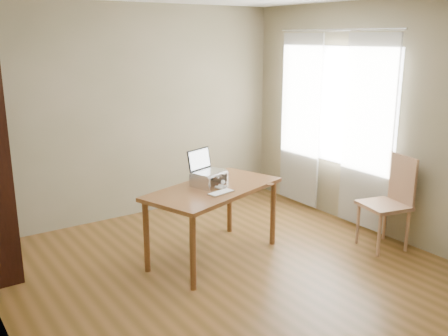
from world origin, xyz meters
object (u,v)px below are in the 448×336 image
at_px(desk, 214,196).
at_px(keyboard, 221,193).
at_px(laptop, 206,166).
at_px(cat, 206,179).
at_px(chair, 389,198).

relative_size(desk, keyboard, 5.54).
distance_m(laptop, keyboard, 0.40).
bearing_deg(keyboard, desk, 65.25).
bearing_deg(desk, laptop, 72.37).
relative_size(desk, laptop, 4.21).
relative_size(laptop, keyboard, 1.31).
relative_size(desk, cat, 3.27).
distance_m(laptop, chair, 1.99).
xyz_separation_m(cat, chair, (1.71, -0.93, -0.27)).
bearing_deg(desk, chair, -43.36).
xyz_separation_m(keyboard, cat, (0.04, 0.33, 0.06)).
relative_size(laptop, cat, 0.77).
bearing_deg(laptop, chair, -46.98).
bearing_deg(chair, keyboard, 174.08).
relative_size(laptop, chair, 0.37).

